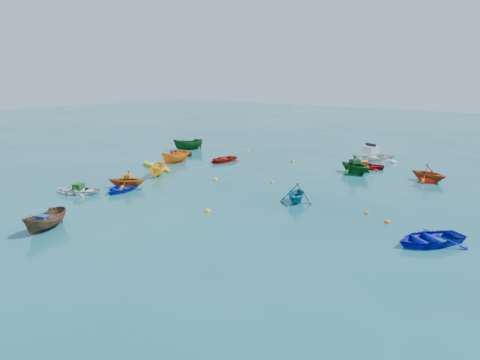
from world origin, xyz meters
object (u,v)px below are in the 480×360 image
Objects in this scene: kayak_yellow at (157,169)px; motorboat_white at (370,162)px; dinghy_blue_se at (429,244)px; dinghy_blue_sw at (122,191)px; dinghy_white_near at (78,193)px.

motorboat_white is (13.63, 13.84, 0.00)m from kayak_yellow.
dinghy_blue_sw is at bearing -138.79° from dinghy_blue_se.
dinghy_blue_se reaches higher than kayak_yellow.
motorboat_white is (10.03, 20.72, 0.00)m from dinghy_blue_sw.
kayak_yellow is 0.78× the size of motorboat_white.
dinghy_blue_sw is at bearing -137.73° from kayak_yellow.
dinghy_blue_se is at bearing 75.79° from dinghy_white_near.
kayak_yellow is (-23.82, 4.70, 0.00)m from dinghy_blue_se.
kayak_yellow is at bearing -156.11° from dinghy_blue_se.
dinghy_white_near is at bearing -155.55° from kayak_yellow.
dinghy_white_near is 0.61× the size of motorboat_white.
dinghy_blue_se reaches higher than dinghy_blue_sw.
kayak_yellow is (-3.60, 6.88, 0.00)m from dinghy_blue_sw.
dinghy_blue_sw is 0.76× the size of kayak_yellow.
dinghy_white_near is at bearing -95.21° from motorboat_white.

